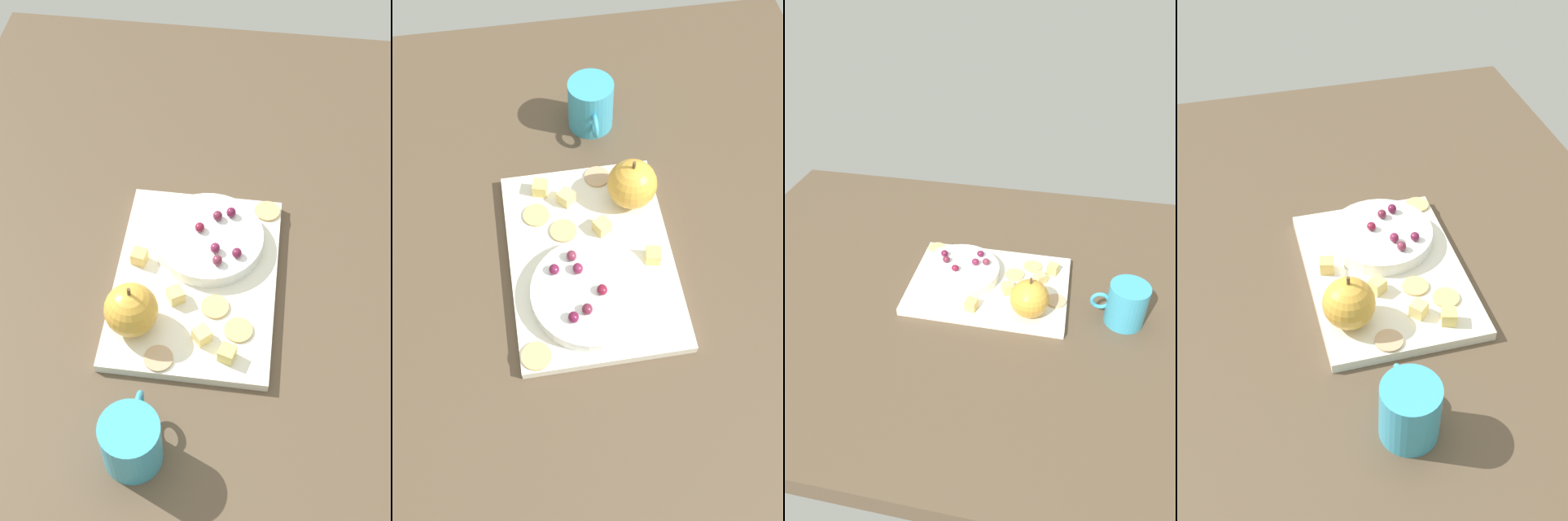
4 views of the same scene
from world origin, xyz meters
TOP-DOWN VIEW (x-y plane):
  - table at (0.00, 0.00)cm, footprint 123.54×94.41cm
  - platter at (-4.29, -1.16)cm, footprint 33.71×24.36cm
  - serving_dish at (2.48, -2.27)cm, footprint 17.20×17.20cm
  - apple_whole at (-13.75, 6.79)cm, footprint 7.76×7.76cm
  - apple_stem at (-13.75, 6.79)cm, footprint 0.50×0.50cm
  - cheese_cube_0 at (-14.91, -3.40)cm, footprint 3.10×3.10cm
  - cheese_cube_1 at (-17.41, -7.23)cm, footprint 2.73×2.73cm
  - cheese_cube_2 at (-8.62, 1.26)cm, footprint 3.01×3.01cm
  - cheese_cube_3 at (-2.26, 7.81)cm, footprint 2.59×2.59cm
  - cracker_0 at (10.26, -11.09)cm, footprint 4.14×4.14cm
  - cracker_1 at (-12.88, -8.45)cm, footprint 4.14×4.14cm
  - cracker_2 at (-9.34, -4.67)cm, footprint 4.14×4.14cm
  - cracker_3 at (-18.91, 2.23)cm, footprint 4.14×4.14cm
  - grape_0 at (5.77, -3.34)cm, footprint 1.65×1.48cm
  - grape_1 at (3.14, -0.83)cm, footprint 1.65×1.48cm
  - grape_2 at (-1.15, -7.00)cm, footprint 1.65×1.48cm
  - grape_3 at (-0.70, -3.66)cm, footprint 1.65×1.48cm
  - grape_4 at (6.70, -5.38)cm, footprint 1.65×1.48cm
  - grape_5 at (-2.95, -4.24)cm, footprint 1.65×1.48cm
  - cup at (-32.43, 3.38)cm, footprint 10.98×7.77cm

SIDE VIEW (x-z plane):
  - table at x=0.00cm, z-range 0.00..4.29cm
  - platter at x=-4.29cm, z-range 4.29..5.95cm
  - cracker_0 at x=10.26cm, z-range 5.95..6.35cm
  - cracker_1 at x=-12.88cm, z-range 5.95..6.35cm
  - cracker_2 at x=-9.34cm, z-range 5.95..6.35cm
  - cracker_3 at x=-18.91cm, z-range 5.95..6.35cm
  - cheese_cube_0 at x=-14.91cm, z-range 5.95..8.15cm
  - cheese_cube_1 at x=-17.41cm, z-range 5.95..8.15cm
  - cheese_cube_2 at x=-8.62cm, z-range 5.95..8.15cm
  - cheese_cube_3 at x=-2.26cm, z-range 5.95..8.15cm
  - serving_dish at x=2.48cm, z-range 5.95..8.35cm
  - cup at x=-32.43cm, z-range 4.29..13.19cm
  - grape_1 at x=3.14cm, z-range 8.35..9.68cm
  - grape_2 at x=-1.15cm, z-range 8.35..9.73cm
  - grape_0 at x=5.77cm, z-range 8.35..9.81cm
  - grape_5 at x=-2.95cm, z-range 8.35..9.85cm
  - grape_4 at x=6.70cm, z-range 8.35..9.88cm
  - grape_3 at x=-0.70cm, z-range 8.35..9.90cm
  - apple_whole at x=-13.75cm, z-range 5.95..13.71cm
  - apple_stem at x=-13.75cm, z-range 13.71..14.91cm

